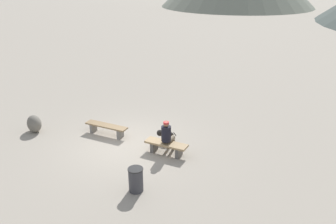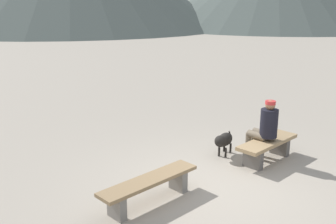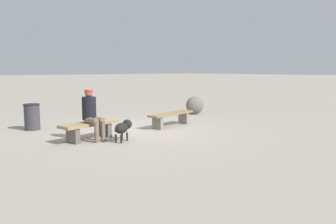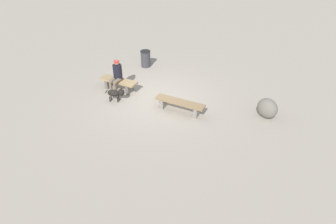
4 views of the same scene
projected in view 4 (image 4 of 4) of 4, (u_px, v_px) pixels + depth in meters
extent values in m
cube|color=#9E9384|center=(155.00, 99.00, 10.73)|extent=(210.00, 210.00, 0.06)
cube|color=gray|center=(197.00, 112.00, 9.61)|extent=(0.18, 0.35, 0.36)
cube|color=gray|center=(163.00, 103.00, 10.09)|extent=(0.18, 0.35, 0.36)
cube|color=#8C704C|center=(180.00, 102.00, 9.74)|extent=(1.83, 0.69, 0.06)
cube|color=#605B56|center=(129.00, 88.00, 10.99)|extent=(0.20, 0.41, 0.37)
cube|color=#605B56|center=(109.00, 83.00, 11.36)|extent=(0.20, 0.41, 0.37)
cube|color=#A3845B|center=(118.00, 81.00, 11.05)|extent=(1.60, 0.72, 0.07)
cylinder|color=black|center=(118.00, 72.00, 10.83)|extent=(0.34, 0.34, 0.56)
sphere|color=#A3704C|center=(117.00, 63.00, 10.63)|extent=(0.19, 0.19, 0.19)
cylinder|color=red|center=(116.00, 62.00, 10.60)|extent=(0.20, 0.20, 0.07)
cylinder|color=#756651|center=(113.00, 80.00, 10.88)|extent=(0.21, 0.41, 0.15)
cylinder|color=#756651|center=(111.00, 88.00, 10.88)|extent=(0.11, 0.11, 0.51)
cylinder|color=#756651|center=(117.00, 81.00, 10.81)|extent=(0.21, 0.41, 0.15)
cylinder|color=#756651|center=(115.00, 89.00, 10.80)|extent=(0.11, 0.11, 0.51)
ellipsoid|color=black|center=(114.00, 93.00, 10.37)|extent=(0.54, 0.45, 0.26)
sphere|color=black|center=(121.00, 92.00, 10.31)|extent=(0.24, 0.24, 0.24)
cylinder|color=black|center=(119.00, 98.00, 10.54)|extent=(0.04, 0.04, 0.20)
cylinder|color=black|center=(118.00, 100.00, 10.42)|extent=(0.04, 0.04, 0.20)
cylinder|color=black|center=(111.00, 97.00, 10.58)|extent=(0.04, 0.04, 0.20)
cylinder|color=black|center=(110.00, 99.00, 10.46)|extent=(0.04, 0.04, 0.20)
cylinder|color=black|center=(106.00, 92.00, 10.39)|extent=(0.12, 0.08, 0.15)
cylinder|color=#38383D|center=(146.00, 59.00, 12.94)|extent=(0.43, 0.43, 0.73)
cylinder|color=black|center=(145.00, 51.00, 12.73)|extent=(0.46, 0.46, 0.03)
ellipsoid|color=#6B665B|center=(267.00, 108.00, 9.49)|extent=(0.86, 0.74, 0.69)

